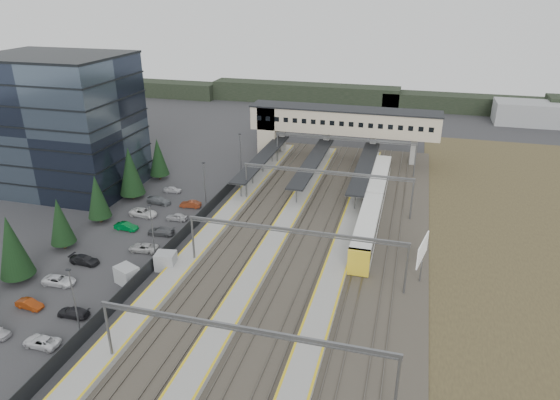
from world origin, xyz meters
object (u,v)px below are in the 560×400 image
(footbridge, at_px, (331,122))
(billboard, at_px, (422,251))
(office_building, at_px, (62,124))
(train, at_px, (373,204))
(relay_cabin_far, at_px, (166,261))
(relay_cabin_near, at_px, (127,275))

(footbridge, relative_size, billboard, 7.00)
(office_building, xyz_separation_m, train, (56.00, 2.10, -10.12))
(relay_cabin_far, height_order, footbridge, footbridge)
(footbridge, bearing_deg, relay_cabin_near, -105.68)
(relay_cabin_far, bearing_deg, office_building, 144.19)
(relay_cabin_far, bearing_deg, train, 44.20)
(relay_cabin_far, xyz_separation_m, train, (25.09, 24.40, 0.87))
(office_building, bearing_deg, footbridge, 34.47)
(footbridge, bearing_deg, billboard, -65.55)
(relay_cabin_near, distance_m, footbridge, 59.37)
(footbridge, xyz_separation_m, train, (12.30, -27.90, -5.86))
(relay_cabin_near, relative_size, train, 0.09)
(train, bearing_deg, office_building, -177.85)
(relay_cabin_near, relative_size, relay_cabin_far, 1.18)
(footbridge, bearing_deg, train, -66.21)
(footbridge, relative_size, train, 1.01)
(train, xyz_separation_m, billboard, (7.85, -16.42, 1.25))
(footbridge, height_order, train, footbridge)
(office_building, bearing_deg, train, 2.15)
(relay_cabin_near, height_order, train, train)
(train, bearing_deg, billboard, -64.43)
(footbridge, distance_m, train, 31.05)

